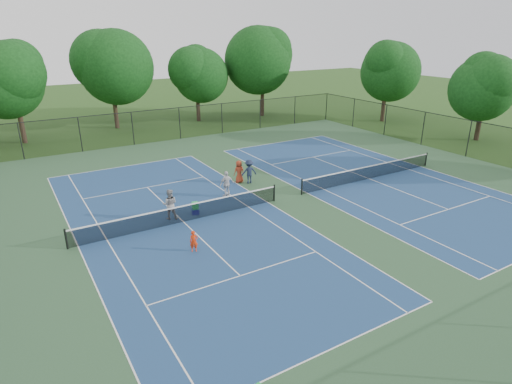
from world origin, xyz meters
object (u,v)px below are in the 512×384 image
bystander_a (227,184)px  bystander_c (239,172)px  tree_back_c (196,72)px  instructor (170,204)px  tree_side_e (387,69)px  bystander_b (249,172)px  tree_back_b (110,64)px  tree_back_a (12,76)px  tree_side_f (486,84)px  tree_back_d (263,57)px  ball_hopper (195,206)px  ball_crate (195,212)px  child_player (194,241)px

bystander_a → bystander_c: bearing=-140.7°
tree_back_c → instructor: tree_back_c is taller
tree_side_e → bystander_b: (-23.71, -10.37, -4.98)m
tree_back_b → tree_back_c: tree_back_b is taller
bystander_c → instructor: bearing=28.5°
bystander_a → bystander_b: bystander_a is taller
tree_back_b → bystander_b: tree_back_b is taller
tree_back_a → tree_back_c: 18.04m
tree_back_a → tree_side_f: size_ratio=1.13×
tree_back_d → ball_hopper: bearing=-129.1°
tree_back_b → tree_back_d: 17.12m
tree_back_a → ball_crate: (7.00, -23.36, -5.88)m
tree_side_f → child_player: tree_side_f is taller
tree_back_a → tree_back_b: (9.00, 2.00, 0.56)m
ball_hopper → tree_back_a: bearing=106.7°
tree_back_d → bystander_a: size_ratio=6.18×
tree_side_e → bystander_c: tree_side_e is taller
tree_back_a → ball_crate: 25.08m
tree_back_d → instructor: bearing=-131.4°
child_player → ball_hopper: child_player is taller
tree_back_c → tree_back_d: tree_back_d is taller
bystander_a → bystander_b: (2.46, 1.44, -0.01)m
ball_hopper → ball_crate: bearing=0.0°
child_player → bystander_b: bearing=60.6°
tree_back_d → tree_back_a: bearing=-180.0°
tree_side_e → tree_side_f: size_ratio=1.09×
bystander_a → ball_hopper: 3.24m
tree_back_a → bystander_a: bearing=-65.7°
tree_back_b → instructor: tree_back_b is taller
tree_back_a → child_player: 28.39m
child_player → bystander_a: bearing=66.1°
tree_back_a → bystander_b: size_ratio=5.51×
tree_back_c → bystander_b: bearing=-105.0°
tree_side_e → tree_side_f: 11.06m
tree_side_e → tree_side_f: (1.00, -11.00, -0.56)m
tree_back_b → child_player: 30.23m
bystander_b → ball_crate: 6.11m
tree_side_f → child_player: 32.78m
instructor → bystander_c: (6.20, 3.30, -0.09)m
tree_back_a → ball_crate: size_ratio=23.49×
tree_side_f → tree_side_e: bearing=95.2°
tree_back_c → ball_hopper: 27.18m
bystander_b → ball_hopper: 6.08m
tree_back_c → ball_hopper: bearing=-114.3°
tree_side_e → bystander_c: (-24.23, -9.90, -5.03)m
tree_back_d → tree_side_e: size_ratio=1.17×
instructor → tree_back_a: bearing=-52.5°
tree_back_c → tree_side_e: bearing=-31.4°
tree_back_c → child_player: 31.52m
bystander_c → ball_hopper: bystander_c is taller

